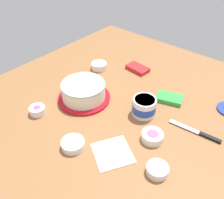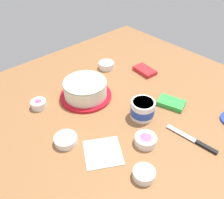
% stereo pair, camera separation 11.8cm
% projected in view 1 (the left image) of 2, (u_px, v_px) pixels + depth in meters
% --- Properties ---
extents(ground_plane, '(1.54, 1.54, 0.00)m').
position_uv_depth(ground_plane, '(128.00, 108.00, 1.19)').
color(ground_plane, '#936038').
extents(frosted_cake, '(0.27, 0.27, 0.11)m').
position_uv_depth(frosted_cake, '(84.00, 91.00, 1.21)').
color(frosted_cake, red).
rests_on(frosted_cake, ground_plane).
extents(frosting_tub, '(0.11, 0.11, 0.09)m').
position_uv_depth(frosting_tub, '(144.00, 106.00, 1.13)').
color(frosting_tub, white).
rests_on(frosting_tub, ground_plane).
extents(spreading_knife, '(0.24, 0.04, 0.01)m').
position_uv_depth(spreading_knife, '(199.00, 133.00, 1.05)').
color(spreading_knife, silver).
rests_on(spreading_knife, ground_plane).
extents(sprinkle_bowl_blue, '(0.10, 0.10, 0.03)m').
position_uv_depth(sprinkle_bowl_blue, '(73.00, 144.00, 0.98)').
color(sprinkle_bowl_blue, white).
rests_on(sprinkle_bowl_blue, ground_plane).
extents(sprinkle_bowl_pink, '(0.09, 0.09, 0.04)m').
position_uv_depth(sprinkle_bowl_pink, '(152.00, 136.00, 1.01)').
color(sprinkle_bowl_pink, white).
rests_on(sprinkle_bowl_pink, ground_plane).
extents(sprinkle_bowl_yellow, '(0.10, 0.10, 0.04)m').
position_uv_depth(sprinkle_bowl_yellow, '(99.00, 66.00, 1.47)').
color(sprinkle_bowl_yellow, white).
rests_on(sprinkle_bowl_yellow, ground_plane).
extents(sprinkle_bowl_orange, '(0.08, 0.08, 0.03)m').
position_uv_depth(sprinkle_bowl_orange, '(157.00, 169.00, 0.89)').
color(sprinkle_bowl_orange, white).
rests_on(sprinkle_bowl_orange, ground_plane).
extents(sprinkle_bowl_rainbow, '(0.08, 0.08, 0.04)m').
position_uv_depth(sprinkle_bowl_rainbow, '(37.00, 110.00, 1.14)').
color(sprinkle_bowl_rainbow, white).
rests_on(sprinkle_bowl_rainbow, ground_plane).
extents(candy_box_lower, '(0.14, 0.09, 0.02)m').
position_uv_depth(candy_box_lower, '(138.00, 68.00, 1.46)').
color(candy_box_lower, red).
rests_on(candy_box_lower, ground_plane).
extents(candy_box_upper, '(0.15, 0.12, 0.02)m').
position_uv_depth(candy_box_upper, '(169.00, 98.00, 1.23)').
color(candy_box_upper, green).
rests_on(candy_box_upper, ground_plane).
extents(paper_napkin, '(0.21, 0.21, 0.01)m').
position_uv_depth(paper_napkin, '(113.00, 153.00, 0.97)').
color(paper_napkin, white).
rests_on(paper_napkin, ground_plane).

